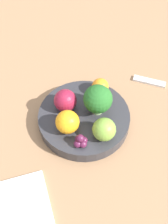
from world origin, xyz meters
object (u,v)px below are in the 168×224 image
Objects in this scene: grape_cluster at (81,141)px; spoon at (148,80)px; apple_green at (65,101)px; apple_red at (104,130)px; napkin at (19,218)px; broccoli at (98,99)px; orange_front at (67,122)px; orange_back at (100,87)px; bowl at (84,119)px.

grape_cluster is 0.41× the size of spoon.
spoon is at bearing -9.10° from apple_green.
apple_red reaches higher than napkin.
apple_green is 1.62× the size of grape_cluster.
napkin is at bearing -164.83° from grape_cluster.
broccoli is 0.38× the size of napkin.
orange_front reaches higher than grape_cluster.
apple_red reaches higher than orange_back.
orange_front is 0.25m from spoon.
broccoli is 1.50× the size of apple_red.
grape_cluster is at bearing 165.04° from apple_red.
broccoli is 0.97× the size of spoon.
grape_cluster is (-0.00, -0.04, -0.01)m from orange_front.
grape_cluster reaches higher than bowl.
broccoli is 0.09m from grape_cluster.
bowl is at bearing -156.19° from orange_back.
grape_cluster is at bearing -90.42° from orange_front.
orange_front reaches higher than apple_red.
grape_cluster is at bearing -166.74° from spoon.
apple_red is 0.25× the size of napkin.
orange_front is (-0.03, -0.05, 0.00)m from apple_green.
napkin is (-0.21, -0.03, -0.05)m from apple_red.
orange_front is (-0.05, -0.01, 0.04)m from bowl.
orange_front is 0.12m from orange_back.
broccoli is at bearing -44.37° from apple_green.
napkin is 2.57× the size of spoon.
orange_front is 1.30× the size of orange_back.
apple_green is 0.09m from orange_back.
broccoli is 0.06m from orange_back.
apple_red is (-0.00, -0.06, 0.04)m from bowl.
broccoli is at bearing -0.05° from orange_front.
broccoli is at bearing 20.19° from napkin.
apple_green reaches higher than orange_back.
orange_back is 0.31m from napkin.
apple_red reaches higher than grape_cluster.
broccoli is 0.18m from spoon.
orange_front is (-0.08, 0.00, -0.01)m from broccoli.
apple_green and orange_front have the same top height.
orange_front is at bearing -120.21° from apple_green.
bowl is 2.77× the size of broccoli.
bowl is 0.19m from spoon.
spoon is at bearing 3.03° from orange_front.
bowl is 0.06m from apple_green.
broccoli reaches higher than orange_front.
orange_back is at bearing 169.18° from spoon.
orange_back reaches higher than grape_cluster.
bowl is at bearing 24.50° from napkin.
broccoli is 0.27m from napkin.
orange_back is (0.04, 0.04, -0.02)m from broccoli.
grape_cluster is at bearing 15.17° from napkin.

